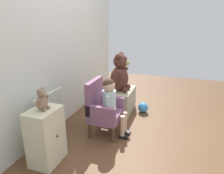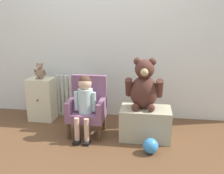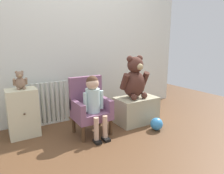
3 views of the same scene
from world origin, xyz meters
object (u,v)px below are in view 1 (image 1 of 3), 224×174
(child_armchair, at_px, (103,108))
(child_figure, at_px, (111,99))
(toy_ball, at_px, (143,107))
(small_dresser, at_px, (46,136))
(radiator, at_px, (51,117))
(small_teddy_bear, at_px, (42,100))
(low_bench, at_px, (121,100))
(large_teddy_bear, at_px, (120,74))

(child_armchair, bearing_deg, child_figure, -90.00)
(toy_ball, bearing_deg, child_armchair, 152.85)
(small_dresser, distance_m, child_figure, 0.85)
(radiator, bearing_deg, child_figure, -61.81)
(small_teddy_bear, bearing_deg, toy_ball, -25.66)
(small_dresser, height_order, child_armchair, child_armchair)
(radiator, height_order, low_bench, radiator)
(small_dresser, xyz_separation_m, toy_ball, (1.46, -0.70, -0.21))
(radiator, bearing_deg, low_bench, -28.90)
(radiator, relative_size, toy_ball, 3.64)
(child_figure, bearing_deg, low_bench, 5.93)
(small_dresser, xyz_separation_m, low_bench, (1.40, -0.36, -0.11))
(small_dresser, distance_m, low_bench, 1.45)
(low_bench, distance_m, large_teddy_bear, 0.43)
(child_armchair, relative_size, low_bench, 1.22)
(child_armchair, height_order, large_teddy_bear, large_teddy_bear)
(large_teddy_bear, xyz_separation_m, toy_ball, (0.09, -0.36, -0.53))
(low_bench, xyz_separation_m, small_teddy_bear, (-1.40, 0.36, 0.49))
(small_teddy_bear, bearing_deg, small_dresser, 169.33)
(child_armchair, relative_size, toy_ball, 4.33)
(child_figure, relative_size, toy_ball, 4.55)
(small_dresser, bearing_deg, low_bench, -14.32)
(child_armchair, distance_m, toy_ball, 0.88)
(low_bench, bearing_deg, toy_ball, -79.42)
(radiator, relative_size, small_dresser, 1.01)
(small_dresser, distance_m, small_teddy_bear, 0.38)
(child_figure, height_order, large_teddy_bear, large_teddy_bear)
(small_dresser, height_order, toy_ball, small_dresser)
(radiator, relative_size, small_teddy_bear, 2.74)
(low_bench, bearing_deg, small_teddy_bear, 165.67)
(child_figure, distance_m, low_bench, 0.75)
(radiator, height_order, small_dresser, radiator)
(small_dresser, height_order, low_bench, small_dresser)
(small_dresser, bearing_deg, child_armchair, -24.01)
(small_teddy_bear, height_order, toy_ball, small_teddy_bear)
(small_teddy_bear, xyz_separation_m, toy_ball, (1.46, -0.70, -0.59))
(small_teddy_bear, bearing_deg, child_armchair, -24.06)
(child_figure, distance_m, large_teddy_bear, 0.68)
(radiator, bearing_deg, small_dresser, -150.64)
(child_armchair, bearing_deg, large_teddy_bear, -2.25)
(small_teddy_bear, bearing_deg, child_figure, -31.01)
(child_armchair, xyz_separation_m, low_bench, (0.68, -0.04, -0.15))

